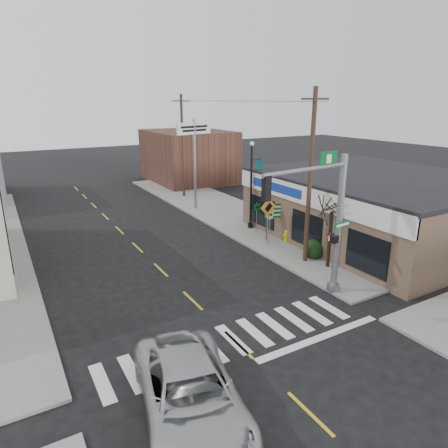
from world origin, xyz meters
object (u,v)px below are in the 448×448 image
fire_hydrant (286,236)px  guide_sign (275,214)px  bare_tree (333,201)px  dance_center_sign (194,142)px  traffic_signal_pole (327,213)px  suv (190,394)px  utility_pole_far (183,145)px  lamp_post (252,179)px  utility_pole_near (310,177)px

fire_hydrant → guide_sign: bearing=109.4°
fire_hydrant → bare_tree: bare_tree is taller
guide_sign → dance_center_sign: bearing=115.6°
traffic_signal_pole → fire_hydrant: traffic_signal_pole is taller
suv → fire_hydrant: (11.61, 10.26, -0.27)m
utility_pole_far → suv: bearing=-110.7°
traffic_signal_pole → utility_pole_far: (2.74, 21.49, 0.76)m
lamp_post → utility_pole_far: 11.36m
bare_tree → utility_pole_far: utility_pole_far is taller
fire_hydrant → utility_pole_far: utility_pole_far is taller
traffic_signal_pole → guide_sign: 8.19m
bare_tree → suv: bearing=-151.6°
traffic_signal_pole → utility_pole_far: bearing=75.8°
bare_tree → dance_center_sign: bearing=93.3°
dance_center_sign → utility_pole_near: utility_pole_near is taller
traffic_signal_pole → utility_pole_near: bearing=52.5°
guide_sign → lamp_post: size_ratio=0.42×
lamp_post → dance_center_sign: size_ratio=0.83×
utility_pole_far → bare_tree: bearing=-87.1°
fire_hydrant → dance_center_sign: dance_center_sign is taller
traffic_signal_pole → lamp_post: size_ratio=1.10×
suv → guide_sign: guide_sign is taller
dance_center_sign → lamp_post: bearing=-96.6°
fire_hydrant → utility_pole_near: utility_pole_near is taller
suv → dance_center_sign: bearing=75.7°
lamp_post → utility_pole_near: (-0.76, -6.66, 1.30)m
traffic_signal_pole → dance_center_sign: dance_center_sign is taller
utility_pole_near → guide_sign: bearing=85.9°
bare_tree → utility_pole_near: bearing=112.2°
suv → lamp_post: (11.37, 13.96, 2.82)m
fire_hydrant → utility_pole_near: 5.39m
suv → utility_pole_near: (10.61, 7.29, 4.12)m
dance_center_sign → bare_tree: size_ratio=1.58×
guide_sign → fire_hydrant: guide_sign is taller
suv → guide_sign: bearing=56.6°
traffic_signal_pole → utility_pole_near: size_ratio=0.71×
suv → dance_center_sign: dance_center_sign is taller
dance_center_sign → utility_pole_far: size_ratio=0.80×
fire_hydrant → suv: bearing=-138.5°
dance_center_sign → guide_sign: bearing=-99.7°
traffic_signal_pole → bare_tree: traffic_signal_pole is taller
traffic_signal_pole → utility_pole_near: utility_pole_near is taller
fire_hydrant → dance_center_sign: size_ratio=0.11×
lamp_post → utility_pole_far: size_ratio=0.66×
dance_center_sign → utility_pole_near: bearing=-104.4°
guide_sign → lamp_post: 3.39m
suv → dance_center_sign: (10.27, 20.71, 4.79)m
bare_tree → utility_pole_far: (0.13, 19.22, 1.07)m
lamp_post → dance_center_sign: 7.12m
fire_hydrant → utility_pole_far: (-0.35, 14.99, 4.31)m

